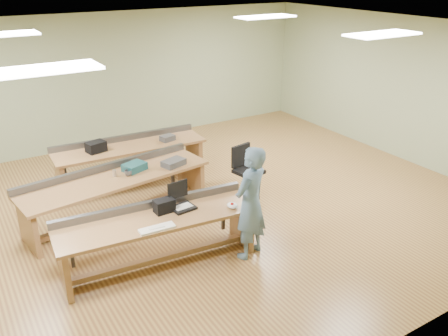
{
  "coord_description": "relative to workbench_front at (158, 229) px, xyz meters",
  "views": [
    {
      "loc": [
        -3.4,
        -6.54,
        3.96
      ],
      "look_at": [
        0.24,
        -0.6,
        0.94
      ],
      "focal_mm": 38.0,
      "sensor_mm": 36.0,
      "label": 1
    }
  ],
  "objects": [
    {
      "name": "wall_back",
      "position": [
        1.2,
        5.19,
        0.94
      ],
      "size": [
        10.0,
        0.04,
        3.0
      ],
      "primitive_type": "cube",
      "color": "gray",
      "rests_on": "floor"
    },
    {
      "name": "storage_box_back",
      "position": [
        0.05,
        2.85,
        0.29
      ],
      "size": [
        0.38,
        0.31,
        0.19
      ],
      "primitive_type": "cube",
      "rotation": [
        0.0,
        0.0,
        0.23
      ],
      "color": "black",
      "rests_on": "workbench_back"
    },
    {
      "name": "wall_front",
      "position": [
        1.2,
        -2.81,
        0.94
      ],
      "size": [
        10.0,
        0.04,
        3.0
      ],
      "primitive_type": "cube",
      "color": "gray",
      "rests_on": "floor"
    },
    {
      "name": "ceiling",
      "position": [
        1.2,
        1.19,
        2.44
      ],
      "size": [
        10.0,
        10.0,
        0.0
      ],
      "primitive_type": "plane",
      "color": "silver",
      "rests_on": "wall_back"
    },
    {
      "name": "parts_bin_grey",
      "position": [
        0.98,
        1.51,
        0.25
      ],
      "size": [
        0.45,
        0.35,
        0.11
      ],
      "primitive_type": "cube",
      "rotation": [
        0.0,
        0.0,
        0.3
      ],
      "color": "#3A3A3D",
      "rests_on": "workbench_mid"
    },
    {
      "name": "laptop_base",
      "position": [
        0.41,
        0.02,
        0.21
      ],
      "size": [
        0.35,
        0.3,
        0.04
      ],
      "primitive_type": "cube",
      "rotation": [
        0.0,
        0.0,
        0.1
      ],
      "color": "black",
      "rests_on": "workbench_front"
    },
    {
      "name": "parts_bin_teal",
      "position": [
        0.33,
        1.67,
        0.26
      ],
      "size": [
        0.43,
        0.38,
        0.13
      ],
      "primitive_type": "cube",
      "rotation": [
        0.0,
        0.0,
        0.35
      ],
      "color": "#164348",
      "rests_on": "workbench_mid"
    },
    {
      "name": "tray_back",
      "position": [
        1.43,
        2.71,
        0.25
      ],
      "size": [
        0.3,
        0.25,
        0.11
      ],
      "primitive_type": "cube",
      "rotation": [
        0.0,
        0.0,
        0.21
      ],
      "color": "#3A3A3D",
      "rests_on": "workbench_back"
    },
    {
      "name": "keyboard",
      "position": [
        -0.14,
        -0.3,
        0.21
      ],
      "size": [
        0.49,
        0.19,
        0.03
      ],
      "primitive_type": "cube",
      "rotation": [
        0.0,
        0.0,
        -0.06
      ],
      "color": "silver",
      "rests_on": "workbench_front"
    },
    {
      "name": "fluor_panels",
      "position": [
        1.2,
        1.19,
        2.41
      ],
      "size": [
        6.2,
        3.5,
        0.03
      ],
      "color": "white",
      "rests_on": "ceiling"
    },
    {
      "name": "trackball_mouse",
      "position": [
        1.02,
        -0.31,
        0.23
      ],
      "size": [
        0.17,
        0.2,
        0.07
      ],
      "primitive_type": "ellipsoid",
      "rotation": [
        0.0,
        0.0,
        -0.2
      ],
      "color": "white",
      "rests_on": "workbench_front"
    },
    {
      "name": "laptop_screen",
      "position": [
        0.39,
        0.15,
        0.45
      ],
      "size": [
        0.32,
        0.05,
        0.26
      ],
      "primitive_type": "cube",
      "rotation": [
        0.0,
        0.0,
        0.1
      ],
      "color": "black",
      "rests_on": "laptop_base"
    },
    {
      "name": "person",
      "position": [
        1.22,
        -0.49,
        0.29
      ],
      "size": [
        0.73,
        0.61,
        1.69
      ],
      "primitive_type": "imported",
      "rotation": [
        0.0,
        0.0,
        3.53
      ],
      "color": "slate",
      "rests_on": "floor"
    },
    {
      "name": "mug",
      "position": [
        0.16,
        1.52,
        0.24
      ],
      "size": [
        0.12,
        0.12,
        0.1
      ],
      "primitive_type": "imported",
      "rotation": [
        0.0,
        0.0,
        0.02
      ],
      "color": "#3A3A3D",
      "rests_on": "workbench_mid"
    },
    {
      "name": "floor",
      "position": [
        1.2,
        1.19,
        -0.56
      ],
      "size": [
        10.0,
        10.0,
        0.0
      ],
      "primitive_type": "plane",
      "color": "#A0793C",
      "rests_on": "ground"
    },
    {
      "name": "drinks_can",
      "position": [
        -0.04,
        1.61,
        0.25
      ],
      "size": [
        0.07,
        0.07,
        0.11
      ],
      "primitive_type": "cylinder",
      "rotation": [
        0.0,
        0.0,
        -0.07
      ],
      "color": "silver",
      "rests_on": "workbench_mid"
    },
    {
      "name": "task_chair",
      "position": [
        2.27,
        1.16,
        -0.21
      ],
      "size": [
        0.6,
        0.6,
        0.95
      ],
      "rotation": [
        0.0,
        0.0,
        0.19
      ],
      "color": "black",
      "rests_on": "floor"
    },
    {
      "name": "workbench_mid",
      "position": [
        -0.04,
        1.6,
        0.01
      ],
      "size": [
        3.24,
        1.26,
        0.86
      ],
      "rotation": [
        0.0,
        0.0,
        0.14
      ],
      "color": "#93623E",
      "rests_on": "floor"
    },
    {
      "name": "workbench_back",
      "position": [
        0.69,
        2.85,
        0.0
      ],
      "size": [
        2.92,
        0.91,
        0.86
      ],
      "rotation": [
        0.0,
        0.0,
        -0.05
      ],
      "color": "#93623E",
      "rests_on": "floor"
    },
    {
      "name": "camera_bag",
      "position": [
        0.15,
        0.08,
        0.29
      ],
      "size": [
        0.28,
        0.18,
        0.19
      ],
      "primitive_type": "cube",
      "rotation": [
        0.0,
        0.0,
        0.02
      ],
      "color": "black",
      "rests_on": "workbench_front"
    },
    {
      "name": "workbench_front",
      "position": [
        0.0,
        0.0,
        0.0
      ],
      "size": [
        2.86,
        1.0,
        0.86
      ],
      "rotation": [
        0.0,
        0.0,
        -0.09
      ],
      "color": "#93623E",
      "rests_on": "floor"
    },
    {
      "name": "wall_right",
      "position": [
        6.2,
        1.19,
        0.94
      ],
      "size": [
        0.04,
        8.0,
        3.0
      ],
      "primitive_type": "cube",
      "color": "gray",
      "rests_on": "floor"
    }
  ]
}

